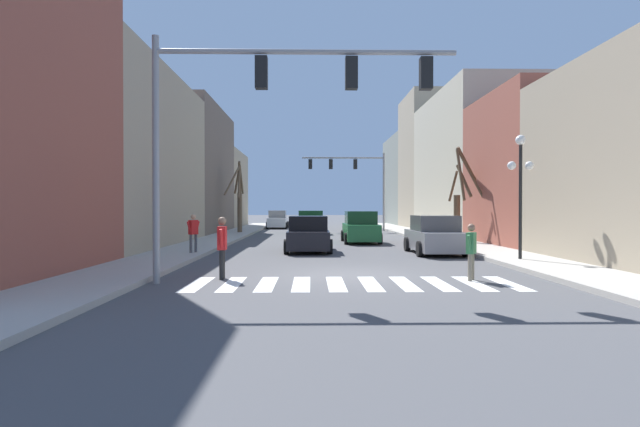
{
  "coord_description": "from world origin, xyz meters",
  "views": [
    {
      "loc": [
        -1.11,
        -14.68,
        1.99
      ],
      "look_at": [
        -0.3,
        28.59,
        1.48
      ],
      "focal_mm": 28.0,
      "sensor_mm": 36.0,
      "label": 1
    }
  ],
  "objects": [
    {
      "name": "car_parked_left_near",
      "position": [
        1.73,
        13.6,
        0.83
      ],
      "size": [
        2.04,
        4.56,
        1.79
      ],
      "rotation": [
        0.0,
        0.0,
        1.57
      ],
      "color": "#236B38",
      "rests_on": "ground_plane"
    },
    {
      "name": "car_driving_toward_lane",
      "position": [
        -1.11,
        23.09,
        0.82
      ],
      "size": [
        2.19,
        4.42,
        1.76
      ],
      "rotation": [
        0.0,
        0.0,
        -1.57
      ],
      "color": "#236B38",
      "rests_on": "ground_plane"
    },
    {
      "name": "crosswalk_stripes",
      "position": [
        0.0,
        -1.73,
        0.0
      ],
      "size": [
        8.55,
        2.6,
        0.01
      ],
      "color": "white",
      "rests_on": "ground_plane"
    },
    {
      "name": "street_tree_left_near",
      "position": [
        7.05,
        12.06,
        2.63
      ],
      "size": [
        2.07,
        2.57,
        5.15
      ],
      "color": "brown",
      "rests_on": "sidewalk_right"
    },
    {
      "name": "pedestrian_on_right_sidewalk",
      "position": [
        -3.58,
        -0.78,
        1.02
      ],
      "size": [
        0.25,
        0.75,
        1.73
      ],
      "rotation": [
        0.0,
        0.0,
        4.77
      ],
      "color": "black",
      "rests_on": "ground_plane"
    },
    {
      "name": "building_row_left",
      "position": [
        -10.97,
        14.85,
        5.07
      ],
      "size": [
        6.0,
        46.07,
        13.37
      ],
      "color": "#934C3D",
      "rests_on": "ground_plane"
    },
    {
      "name": "car_parked_left_mid",
      "position": [
        4.24,
        6.67,
        0.77
      ],
      "size": [
        2.08,
        4.28,
        1.65
      ],
      "rotation": [
        0.0,
        0.0,
        1.57
      ],
      "color": "gray",
      "rests_on": "ground_plane"
    },
    {
      "name": "building_row_right",
      "position": [
        10.97,
        23.31,
        4.91
      ],
      "size": [
        6.0,
        53.89,
        12.65
      ],
      "color": "tan",
      "rests_on": "ground_plane"
    },
    {
      "name": "pedestrian_near_right_corner",
      "position": [
        3.26,
        -1.22,
        0.92
      ],
      "size": [
        0.42,
        0.61,
        1.55
      ],
      "rotation": [
        0.0,
        0.0,
        4.16
      ],
      "color": "#7A705B",
      "rests_on": "ground_plane"
    },
    {
      "name": "street_lamp_right_corner",
      "position": [
        6.42,
        3.05,
        3.29
      ],
      "size": [
        0.95,
        0.36,
        4.44
      ],
      "color": "black",
      "rests_on": "sidewalk_right"
    },
    {
      "name": "street_tree_left_far",
      "position": [
        -6.53,
        23.14,
        2.83
      ],
      "size": [
        1.18,
        3.56,
        5.38
      ],
      "color": "brown",
      "rests_on": "sidewalk_left"
    },
    {
      "name": "car_at_intersection",
      "position": [
        -1.22,
        7.94,
        0.75
      ],
      "size": [
        2.08,
        4.2,
        1.61
      ],
      "rotation": [
        0.0,
        0.0,
        -1.57
      ],
      "color": "black",
      "rests_on": "ground_plane"
    },
    {
      "name": "sidewalk_left",
      "position": [
        -6.68,
        0.0,
        0.07
      ],
      "size": [
        2.57,
        90.0,
        0.15
      ],
      "color": "#ADA89E",
      "rests_on": "ground_plane"
    },
    {
      "name": "traffic_signal_near",
      "position": [
        -2.21,
        -1.6,
        4.85
      ],
      "size": [
        7.95,
        0.28,
        6.47
      ],
      "color": "gray",
      "rests_on": "ground_plane"
    },
    {
      "name": "car_parked_left_far",
      "position": [
        -4.28,
        33.31,
        0.8
      ],
      "size": [
        1.98,
        4.54,
        1.72
      ],
      "rotation": [
        0.0,
        0.0,
        1.57
      ],
      "color": "white",
      "rests_on": "ground_plane"
    },
    {
      "name": "sidewalk_right",
      "position": [
        6.68,
        0.0,
        0.07
      ],
      "size": [
        2.57,
        90.0,
        0.15
      ],
      "color": "#ADA89E",
      "rests_on": "ground_plane"
    },
    {
      "name": "pedestrian_waiting_at_curb",
      "position": [
        -5.92,
        5.8,
        1.08
      ],
      "size": [
        0.45,
        0.6,
        1.57
      ],
      "rotation": [
        0.0,
        0.0,
        0.97
      ],
      "color": "#4C4C51",
      "rests_on": "sidewalk_left"
    },
    {
      "name": "ground_plane",
      "position": [
        0.0,
        0.0,
        0.0
      ],
      "size": [
        240.0,
        240.0,
        0.0
      ],
      "primitive_type": "plane",
      "color": "#4C4C4F"
    },
    {
      "name": "traffic_signal_far",
      "position": [
        2.59,
        27.84,
        4.95
      ],
      "size": [
        7.07,
        0.28,
        6.65
      ],
      "color": "gray",
      "rests_on": "ground_plane"
    }
  ]
}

